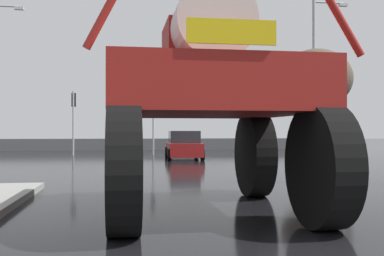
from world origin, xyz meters
name	(u,v)px	position (x,y,z in m)	size (l,w,h in m)	color
ground_plane	(164,165)	(0.00, 18.00, 0.00)	(120.00, 120.00, 0.00)	black
oversize_sprayer	(205,102)	(-0.20, 6.33, 2.08)	(4.30, 5.61, 4.52)	black
sedan_ahead	(184,146)	(1.44, 22.19, 0.71)	(2.00, 4.16, 1.52)	maroon
traffic_signal_near_right	(341,94)	(5.27, 11.77, 2.74)	(0.24, 0.54, 3.75)	#A8AAAF
traffic_signal_far_left	(153,113)	(0.06, 26.74, 2.67)	(0.24, 0.55, 3.65)	#A8AAAF
traffic_signal_far_right	(74,109)	(-4.87, 26.74, 2.89)	(0.24, 0.55, 3.96)	#A8AAAF
streetlight_far_right	(316,70)	(9.23, 22.71, 5.05)	(2.14, 0.24, 9.12)	#A8AAAF
bare_tree_right	(316,79)	(9.38, 23.03, 4.53)	(4.12, 4.12, 6.31)	#473828
roadside_barrier	(147,144)	(0.00, 33.93, 0.45)	(29.34, 0.24, 0.90)	#59595B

